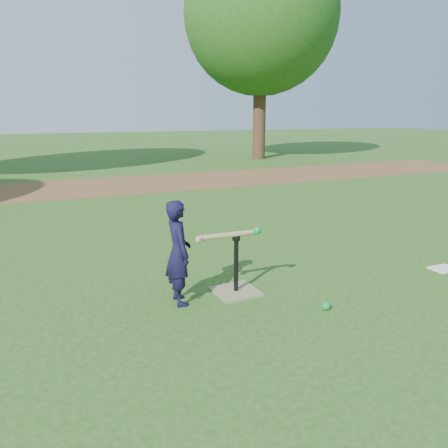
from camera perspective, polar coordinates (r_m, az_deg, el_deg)
name	(u,v)px	position (r m, az deg, el deg)	size (l,w,h in m)	color
ground	(253,295)	(4.44, 3.83, -9.28)	(80.00, 80.00, 0.00)	#285116
dirt_strip	(116,185)	(11.40, -13.95, 4.94)	(24.00, 3.00, 0.01)	brown
child	(178,253)	(4.12, -5.99, -3.73)	(0.37, 0.24, 1.00)	black
wiffle_ball_ground	(326,306)	(4.22, 13.18, -10.37)	(0.08, 0.08, 0.08)	#0D8F34
clipboard	(443,269)	(5.74, 26.74, -5.24)	(0.30, 0.23, 0.01)	white
batting_tee	(236,282)	(4.46, 1.57, -7.62)	(0.45, 0.45, 0.61)	#897F57
swing_action	(230,235)	(4.22, 0.77, -1.40)	(0.67, 0.14, 0.10)	tan
tree_right	(261,16)	(18.06, 4.88, 25.45)	(5.80, 5.80, 8.21)	#382316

